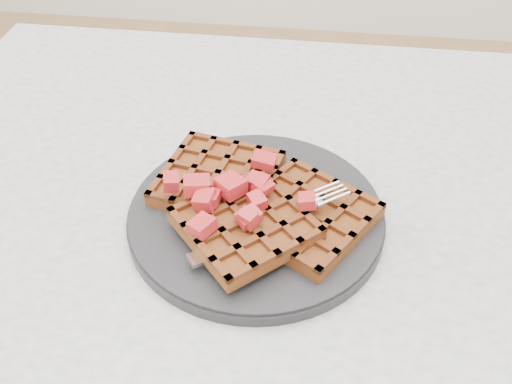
% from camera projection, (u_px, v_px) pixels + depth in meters
% --- Properties ---
extents(table, '(1.20, 0.80, 0.75)m').
position_uv_depth(table, '(385.00, 300.00, 0.66)').
color(table, silver).
rests_on(table, ground).
extents(plate, '(0.26, 0.26, 0.02)m').
position_uv_depth(plate, '(256.00, 215.00, 0.58)').
color(plate, black).
rests_on(plate, table).
extents(waffles, '(0.24, 0.22, 0.03)m').
position_uv_depth(waffles, '(256.00, 204.00, 0.57)').
color(waffles, brown).
rests_on(waffles, plate).
extents(strawberry_pile, '(0.15, 0.15, 0.02)m').
position_uv_depth(strawberry_pile, '(256.00, 181.00, 0.55)').
color(strawberry_pile, maroon).
rests_on(strawberry_pile, waffles).
extents(fork, '(0.16, 0.13, 0.02)m').
position_uv_depth(fork, '(282.00, 227.00, 0.55)').
color(fork, silver).
rests_on(fork, plate).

